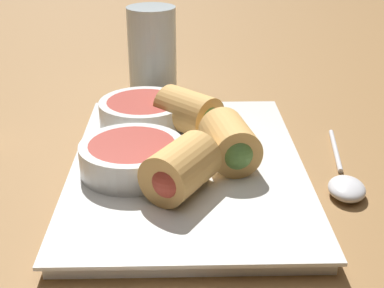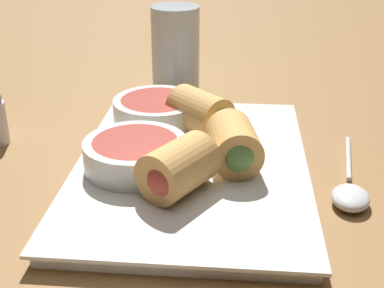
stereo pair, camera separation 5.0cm
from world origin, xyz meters
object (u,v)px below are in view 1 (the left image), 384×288
at_px(serving_plate, 192,168).
at_px(spoon, 350,184).
at_px(dipping_bowl_near, 137,156).
at_px(drinking_glass, 156,51).
at_px(dipping_bowl_far, 147,112).

height_order(serving_plate, spoon, same).
height_order(dipping_bowl_near, drinking_glass, drinking_glass).
distance_m(serving_plate, dipping_bowl_near, 0.06).
relative_size(serving_plate, dipping_bowl_near, 3.26).
bearing_deg(dipping_bowl_near, dipping_bowl_far, -2.07).
distance_m(dipping_bowl_near, drinking_glass, 0.25).
xyz_separation_m(serving_plate, dipping_bowl_near, (-0.02, 0.05, 0.02)).
bearing_deg(dipping_bowl_near, spoon, -94.42).
relative_size(dipping_bowl_near, dipping_bowl_far, 1.00).
distance_m(serving_plate, spoon, 0.14).
xyz_separation_m(dipping_bowl_near, drinking_glass, (0.24, -0.01, 0.03)).
xyz_separation_m(serving_plate, dipping_bowl_far, (0.09, 0.05, 0.02)).
bearing_deg(drinking_glass, spoon, -144.81).
xyz_separation_m(dipping_bowl_far, drinking_glass, (0.14, -0.00, 0.03)).
bearing_deg(serving_plate, dipping_bowl_near, 109.37).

